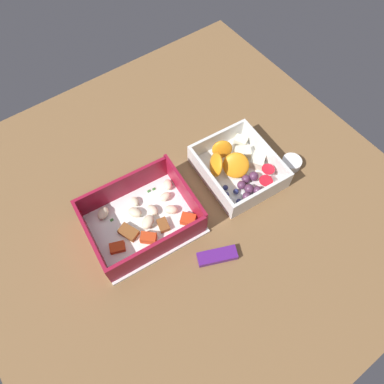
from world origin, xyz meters
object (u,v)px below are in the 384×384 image
object	(u,v)px
pasta_container	(143,219)
candy_bar	(217,256)
fruit_bowl	(239,168)
paper_cup_liner	(291,163)

from	to	relation	value
pasta_container	candy_bar	xyz separation A→B (cm)	(-6.95, 13.16, -1.27)
pasta_container	fruit_bowl	distance (cm)	21.25
candy_bar	paper_cup_liner	xyz separation A→B (cm)	(-24.12, -6.67, 0.29)
fruit_bowl	candy_bar	world-z (taller)	fruit_bowl
fruit_bowl	pasta_container	bearing A→B (deg)	-4.44
pasta_container	fruit_bowl	bearing A→B (deg)	-179.44
pasta_container	paper_cup_liner	xyz separation A→B (cm)	(-31.07, 6.49, -0.98)
candy_bar	paper_cup_liner	distance (cm)	25.03
fruit_bowl	paper_cup_liner	bearing A→B (deg)	153.88
pasta_container	paper_cup_liner	distance (cm)	31.76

